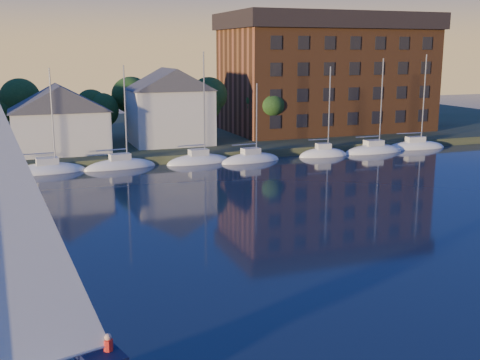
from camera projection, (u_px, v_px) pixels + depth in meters
shoreline_land at (94, 138)px, 91.05m from camera, size 160.00×50.00×2.00m
wooden_dock at (119, 164)px, 69.99m from camera, size 120.00×3.00×1.00m
clubhouse_centre at (59, 118)px, 71.43m from camera, size 11.55×8.40×8.08m
clubhouse_east at (170, 106)px, 77.87m from camera, size 10.50×8.40×9.80m
condo_block at (327, 72)px, 91.40m from camera, size 31.00×17.00×17.40m
tree_line at (118, 95)px, 79.23m from camera, size 93.40×5.40×8.90m
moored_fleet at (123, 168)px, 67.22m from camera, size 87.50×2.40×12.05m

